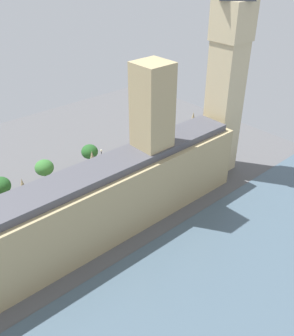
% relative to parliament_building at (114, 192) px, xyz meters
% --- Properties ---
extents(ground_plane, '(139.99, 139.99, 0.00)m').
position_rel_parliament_building_xyz_m(ground_plane, '(1.99, 1.55, -9.47)').
color(ground_plane, '#565659').
extents(river_thames, '(35.19, 125.99, 0.25)m').
position_rel_parliament_building_xyz_m(river_thames, '(-26.99, 1.55, -9.34)').
color(river_thames, '#475B6B').
rests_on(river_thames, ground).
extents(parliament_building, '(10.97, 69.99, 35.43)m').
position_rel_parliament_building_xyz_m(parliament_building, '(0.00, 0.00, 0.00)').
color(parliament_building, tan).
rests_on(parliament_building, ground).
extents(clock_tower, '(8.23, 8.23, 57.54)m').
position_rel_parliament_building_xyz_m(clock_tower, '(1.62, -37.80, 20.30)').
color(clock_tower, '#CCBA8E').
rests_on(clock_tower, ground).
extents(double_decker_bus_far_end, '(2.89, 10.57, 4.75)m').
position_rel_parliament_building_xyz_m(double_decker_bus_far_end, '(16.63, -23.05, -6.83)').
color(double_decker_bus_far_end, red).
rests_on(double_decker_bus_far_end, ground).
extents(car_blue_corner, '(1.99, 4.35, 1.74)m').
position_rel_parliament_building_xyz_m(car_blue_corner, '(14.41, -13.54, -8.58)').
color(car_blue_corner, navy).
rests_on(car_blue_corner, ground).
extents(car_silver_by_river_gate, '(2.09, 4.24, 1.74)m').
position_rel_parliament_building_xyz_m(car_silver_by_river_gate, '(16.03, -6.57, -8.58)').
color(car_silver_by_river_gate, '#B7B7BC').
rests_on(car_silver_by_river_gate, ground).
extents(car_black_kerbside, '(1.88, 4.27, 1.74)m').
position_rel_parliament_building_xyz_m(car_black_kerbside, '(15.48, 2.57, -8.58)').
color(car_black_kerbside, black).
rests_on(car_black_kerbside, ground).
extents(car_dark_green_midblock, '(2.16, 4.17, 1.74)m').
position_rel_parliament_building_xyz_m(car_dark_green_midblock, '(14.51, 12.88, -8.58)').
color(car_dark_green_midblock, '#19472D').
rests_on(car_dark_green_midblock, ground).
extents(pedestrian_trailing, '(0.51, 0.61, 1.59)m').
position_rel_parliament_building_xyz_m(pedestrian_trailing, '(8.79, 13.31, -8.75)').
color(pedestrian_trailing, '#336B60').
rests_on(pedestrian_trailing, ground).
extents(plane_tree_near_tower, '(4.77, 4.77, 8.64)m').
position_rel_parliament_building_xyz_m(plane_tree_near_tower, '(23.59, 4.32, -2.92)').
color(plane_tree_near_tower, brown).
rests_on(plane_tree_near_tower, ground).
extents(plane_tree_leading, '(5.05, 5.05, 8.50)m').
position_rel_parliament_building_xyz_m(plane_tree_leading, '(23.30, 16.05, -3.16)').
color(plane_tree_leading, brown).
rests_on(plane_tree_leading, ground).
extents(plane_tree_opposite_hall, '(4.53, 4.53, 8.85)m').
position_rel_parliament_building_xyz_m(plane_tree_opposite_hall, '(22.55, -8.74, -2.64)').
color(plane_tree_opposite_hall, brown).
rests_on(plane_tree_opposite_hall, ground).
extents(street_lamp_slot_10, '(0.56, 0.56, 5.92)m').
position_rel_parliament_building_xyz_m(street_lamp_slot_10, '(22.99, -12.78, -5.30)').
color(street_lamp_slot_10, black).
rests_on(street_lamp_slot_10, ground).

